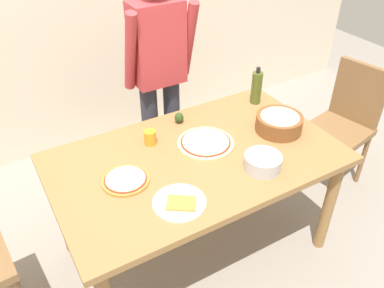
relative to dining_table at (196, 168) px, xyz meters
The scene contains 12 objects.
ground 0.67m from the dining_table, ahead, with size 8.00×8.00×0.00m, color gray.
dining_table is the anchor object (origin of this frame).
person_cook 0.82m from the dining_table, 78.83° to the left, with size 0.49×0.25×1.62m.
chair_wooden_right 1.33m from the dining_table, ahead, with size 0.47×0.47×0.95m.
pizza_raw_on_board 0.16m from the dining_table, 34.50° to the left, with size 0.33×0.33×0.02m.
pizza_cooked_on_tray 0.44m from the dining_table, behind, with size 0.25×0.25×0.02m.
plate_with_slice 0.40m from the dining_table, 132.75° to the right, with size 0.26×0.26×0.02m.
popcorn_bowl 0.58m from the dining_table, ahead, with size 0.28×0.28×0.11m.
mixing_bowl_steel 0.39m from the dining_table, 47.23° to the right, with size 0.20×0.20×0.08m.
olive_oil_bottle 0.75m from the dining_table, 25.83° to the left, with size 0.07×0.07×0.26m.
cup_orange 0.32m from the dining_table, 125.65° to the left, with size 0.07×0.07×0.09m, color orange.
avocado 0.38m from the dining_table, 76.88° to the left, with size 0.06×0.06×0.07m, color #2D4219.
Camera 1 is at (-0.90, -1.50, 2.10)m, focal length 37.06 mm.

